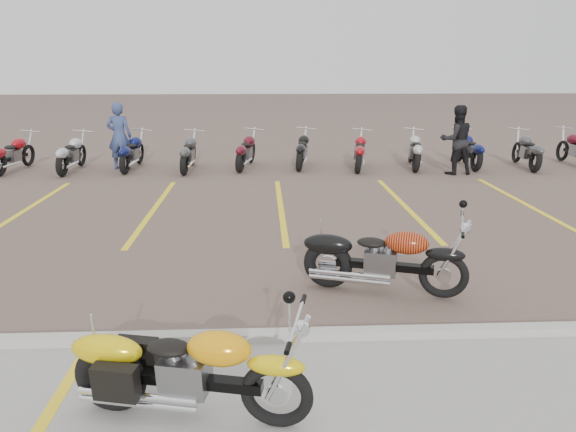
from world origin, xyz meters
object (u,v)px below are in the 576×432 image
(yellow_cruiser, at_px, (185,373))
(flame_cruiser, at_px, (380,261))
(person_a, at_px, (119,136))
(person_b, at_px, (457,140))

(yellow_cruiser, relative_size, flame_cruiser, 0.99)
(yellow_cruiser, relative_size, person_a, 1.09)
(person_a, xyz_separation_m, person_b, (9.49, -1.20, -0.01))
(flame_cruiser, bearing_deg, person_b, 83.72)
(yellow_cruiser, bearing_deg, person_a, 118.60)
(flame_cruiser, bearing_deg, yellow_cruiser, -111.33)
(yellow_cruiser, distance_m, flame_cruiser, 3.50)
(flame_cruiser, xyz_separation_m, person_b, (3.81, 8.24, 0.50))
(yellow_cruiser, distance_m, person_b, 12.51)
(yellow_cruiser, height_order, flame_cruiser, flame_cruiser)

